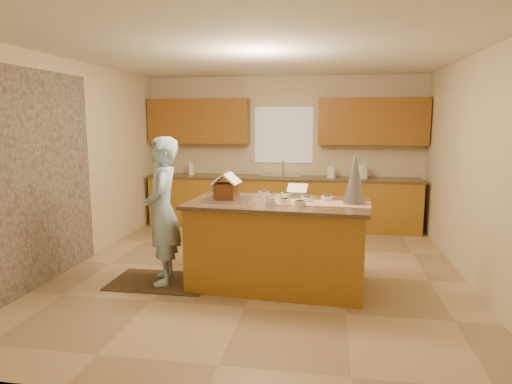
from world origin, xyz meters
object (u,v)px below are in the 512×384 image
island_base (278,246)px  boy (162,211)px  gingerbread_house (226,188)px  tinsel_tree (355,177)px

island_base → boy: 1.41m
boy → gingerbread_house: 0.80m
tinsel_tree → gingerbread_house: tinsel_tree is taller
boy → tinsel_tree: bearing=76.6°
island_base → boy: size_ratio=1.13×
island_base → tinsel_tree: tinsel_tree is taller
boy → gingerbread_house: bearing=81.8°
island_base → gingerbread_house: (-0.60, -0.01, 0.66)m
gingerbread_house → boy: bearing=-171.6°
gingerbread_house → island_base: bearing=1.4°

